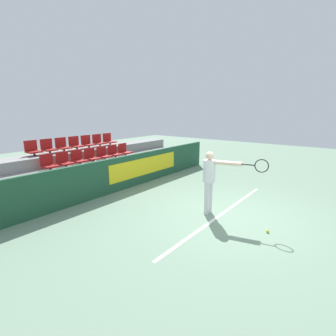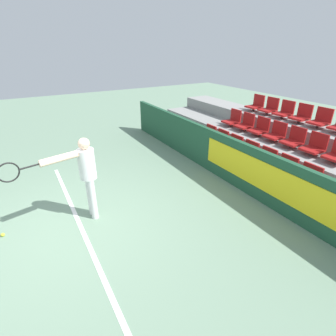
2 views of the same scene
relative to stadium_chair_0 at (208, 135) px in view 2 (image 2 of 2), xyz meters
The scene contains 26 objects.
ground_plane 4.91m from the stadium_chair_0, 70.04° to the right, with size 30.00×30.00×0.00m, color gray.
court_baseline 4.69m from the stadium_chair_0, 69.03° to the right, with size 5.50×0.08×0.01m.
barrier_wall 1.83m from the stadium_chair_0, 22.01° to the right, with size 9.98×0.14×1.13m.
bleacher_tier_front 1.72m from the stadium_chair_0, ahead, with size 9.58×0.96×0.37m.
bleacher_tier_middle 1.88m from the stadium_chair_0, 26.66° to the left, with size 9.58×0.96×0.75m.
bleacher_tier_back 2.45m from the stadium_chair_0, 47.15° to the left, with size 9.58×0.96×1.12m.
stadium_chair_0 is the anchor object (origin of this frame).
stadium_chair_1 0.56m from the stadium_chair_0, ahead, with size 0.43×0.43×0.51m.
stadium_chair_2 1.11m from the stadium_chair_0, ahead, with size 0.43×0.43×0.51m.
stadium_chair_3 1.67m from the stadium_chair_0, ahead, with size 0.43×0.43×0.51m.
stadium_chair_4 2.22m from the stadium_chair_0, ahead, with size 0.43×0.43×0.51m.
stadium_chair_5 2.78m from the stadium_chair_0, ahead, with size 0.43×0.43×0.51m.
stadium_chair_6 3.33m from the stadium_chair_0, ahead, with size 0.43×0.43×0.51m.
stadium_chair_7 1.03m from the stadium_chair_0, 90.00° to the left, with size 0.43×0.43×0.51m.
stadium_chair_8 1.17m from the stadium_chair_0, 59.94° to the left, with size 0.43×0.43×0.51m.
stadium_chair_9 1.51m from the stadium_chair_0, 40.82° to the left, with size 0.43×0.43×0.51m.
stadium_chair_10 1.96m from the stadium_chair_0, 29.94° to the left, with size 0.43×0.43×0.51m.
stadium_chair_11 2.45m from the stadium_chair_0, 23.36° to the left, with size 0.43×0.43×0.51m.
stadium_chair_12 2.96m from the stadium_chair_0, 19.06° to the left, with size 0.43×0.43×0.51m.
stadium_chair_14 2.06m from the stadium_chair_0, 90.00° to the left, with size 0.43×0.43×0.51m.
stadium_chair_15 2.13m from the stadium_chair_0, 73.86° to the left, with size 0.43×0.43×0.51m.
stadium_chair_16 2.34m from the stadium_chair_0, 59.94° to the left, with size 0.43×0.43×0.51m.
stadium_chair_17 2.65m from the stadium_chair_0, 49.03° to the left, with size 0.43×0.43×0.51m.
stadium_chair_18 3.03m from the stadium_chair_0, 40.82° to the left, with size 0.43×0.43×0.51m.
tennis_player 4.40m from the stadium_chair_0, 69.35° to the right, with size 0.48×1.52×1.64m.
tennis_ball 5.80m from the stadium_chair_0, 76.61° to the right, with size 0.07×0.07×0.07m.
Camera 2 is at (4.38, -0.33, 3.13)m, focal length 28.00 mm.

